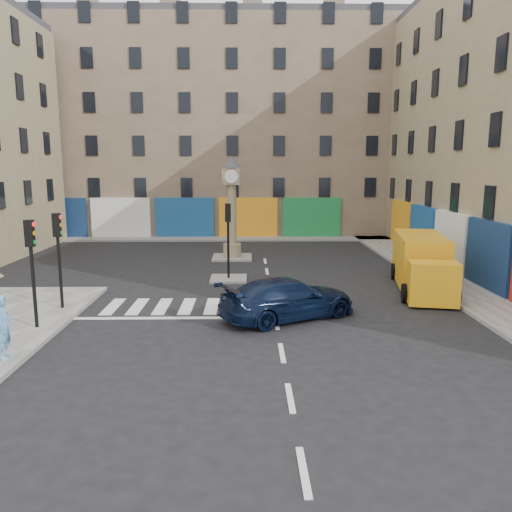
{
  "coord_description": "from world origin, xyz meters",
  "views": [
    {
      "loc": [
        -1.02,
        -16.38,
        5.58
      ],
      "look_at": [
        -0.7,
        3.61,
        2.0
      ],
      "focal_mm": 35.0,
      "sensor_mm": 36.0,
      "label": 1
    }
  ],
  "objects_px": {
    "navy_sedan": "(288,298)",
    "yellow_van": "(422,263)",
    "clock_pillar": "(232,201)",
    "traffic_light_left_far": "(58,245)",
    "traffic_light_left_near": "(31,256)",
    "pedestrian_blue": "(4,327)",
    "traffic_light_island": "(228,229)"
  },
  "relations": [
    {
      "from": "traffic_light_left_far",
      "to": "pedestrian_blue",
      "type": "xyz_separation_m",
      "value": [
        0.3,
        -5.24,
        -1.53
      ]
    },
    {
      "from": "clock_pillar",
      "to": "navy_sedan",
      "type": "xyz_separation_m",
      "value": [
        2.47,
        -12.44,
        -2.79
      ]
    },
    {
      "from": "traffic_light_left_far",
      "to": "pedestrian_blue",
      "type": "bearing_deg",
      "value": -86.72
    },
    {
      "from": "traffic_light_left_far",
      "to": "clock_pillar",
      "type": "relative_size",
      "value": 0.61
    },
    {
      "from": "navy_sedan",
      "to": "yellow_van",
      "type": "bearing_deg",
      "value": -83.9
    },
    {
      "from": "traffic_light_left_near",
      "to": "clock_pillar",
      "type": "height_order",
      "value": "clock_pillar"
    },
    {
      "from": "traffic_light_left_near",
      "to": "traffic_light_island",
      "type": "relative_size",
      "value": 1.0
    },
    {
      "from": "yellow_van",
      "to": "traffic_light_left_near",
      "type": "bearing_deg",
      "value": -148.63
    },
    {
      "from": "navy_sedan",
      "to": "yellow_van",
      "type": "xyz_separation_m",
      "value": [
        6.51,
        4.42,
        0.45
      ]
    },
    {
      "from": "traffic_light_left_near",
      "to": "traffic_light_left_far",
      "type": "height_order",
      "value": "same"
    },
    {
      "from": "clock_pillar",
      "to": "pedestrian_blue",
      "type": "distance_m",
      "value": 17.86
    },
    {
      "from": "traffic_light_island",
      "to": "navy_sedan",
      "type": "xyz_separation_m",
      "value": [
        2.47,
        -6.44,
        -1.83
      ]
    },
    {
      "from": "clock_pillar",
      "to": "yellow_van",
      "type": "relative_size",
      "value": 0.88
    },
    {
      "from": "traffic_light_left_near",
      "to": "pedestrian_blue",
      "type": "height_order",
      "value": "traffic_light_left_near"
    },
    {
      "from": "clock_pillar",
      "to": "pedestrian_blue",
      "type": "height_order",
      "value": "clock_pillar"
    },
    {
      "from": "navy_sedan",
      "to": "traffic_light_left_near",
      "type": "bearing_deg",
      "value": 70.73
    },
    {
      "from": "traffic_light_left_far",
      "to": "clock_pillar",
      "type": "xyz_separation_m",
      "value": [
        6.3,
        11.4,
        0.93
      ]
    },
    {
      "from": "traffic_light_left_near",
      "to": "navy_sedan",
      "type": "bearing_deg",
      "value": 8.8
    },
    {
      "from": "traffic_light_left_near",
      "to": "navy_sedan",
      "type": "relative_size",
      "value": 0.7
    },
    {
      "from": "navy_sedan",
      "to": "pedestrian_blue",
      "type": "height_order",
      "value": "pedestrian_blue"
    },
    {
      "from": "traffic_light_left_far",
      "to": "yellow_van",
      "type": "height_order",
      "value": "traffic_light_left_far"
    },
    {
      "from": "traffic_light_left_far",
      "to": "clock_pillar",
      "type": "height_order",
      "value": "clock_pillar"
    },
    {
      "from": "navy_sedan",
      "to": "pedestrian_blue",
      "type": "bearing_deg",
      "value": 88.29
    },
    {
      "from": "traffic_light_left_far",
      "to": "yellow_van",
      "type": "bearing_deg",
      "value": 12.46
    },
    {
      "from": "yellow_van",
      "to": "pedestrian_blue",
      "type": "relative_size",
      "value": 3.7
    },
    {
      "from": "navy_sedan",
      "to": "yellow_van",
      "type": "height_order",
      "value": "yellow_van"
    },
    {
      "from": "traffic_light_left_far",
      "to": "traffic_light_island",
      "type": "relative_size",
      "value": 1.0
    },
    {
      "from": "traffic_light_left_far",
      "to": "yellow_van",
      "type": "distance_m",
      "value": 15.71
    },
    {
      "from": "clock_pillar",
      "to": "traffic_light_left_far",
      "type": "bearing_deg",
      "value": -118.94
    },
    {
      "from": "clock_pillar",
      "to": "navy_sedan",
      "type": "distance_m",
      "value": 12.98
    },
    {
      "from": "traffic_light_left_near",
      "to": "yellow_van",
      "type": "relative_size",
      "value": 0.53
    },
    {
      "from": "clock_pillar",
      "to": "yellow_van",
      "type": "xyz_separation_m",
      "value": [
        8.98,
        -8.02,
        -2.34
      ]
    }
  ]
}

